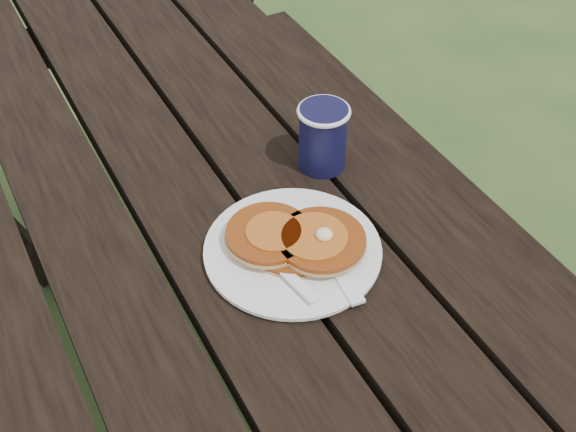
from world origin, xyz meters
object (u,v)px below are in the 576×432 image
plate (293,251)px  picnic_table (195,335)px  coffee_cup (323,134)px  pancake_stack (296,239)px

plate → picnic_table: bearing=114.2°
plate → coffee_cup: size_ratio=2.24×
picnic_table → plate: plate is taller
picnic_table → pancake_stack: (0.10, -0.21, 0.41)m
picnic_table → plate: bearing=-65.8°
pancake_stack → coffee_cup: coffee_cup is taller
picnic_table → coffee_cup: (0.23, -0.06, 0.44)m
picnic_table → coffee_cup: bearing=-15.4°
pancake_stack → coffee_cup: (0.13, 0.15, 0.04)m
plate → coffee_cup: bearing=47.8°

